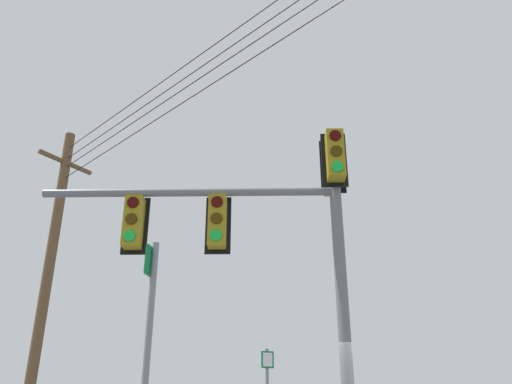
# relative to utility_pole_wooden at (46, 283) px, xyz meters

# --- Properties ---
(signal_mast_assembly) EXTENTS (4.81, 3.09, 6.14)m
(signal_mast_assembly) POSITION_rel_utility_pole_wooden_xyz_m (-10.16, 3.45, -1.22)
(signal_mast_assembly) COLOR slate
(signal_mast_assembly) RESTS_ON ground
(utility_pole_wooden) EXTENTS (0.34, 2.12, 10.99)m
(utility_pole_wooden) POSITION_rel_utility_pole_wooden_xyz_m (0.00, 0.00, 0.00)
(utility_pole_wooden) COLOR brown
(utility_pole_wooden) RESTS_ON ground
(route_sign_primary) EXTENTS (0.13, 0.26, 3.05)m
(route_sign_primary) POSITION_rel_utility_pole_wooden_xyz_m (-10.67, 6.85, -3.85)
(route_sign_primary) COLOR slate
(route_sign_primary) RESTS_ON ground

